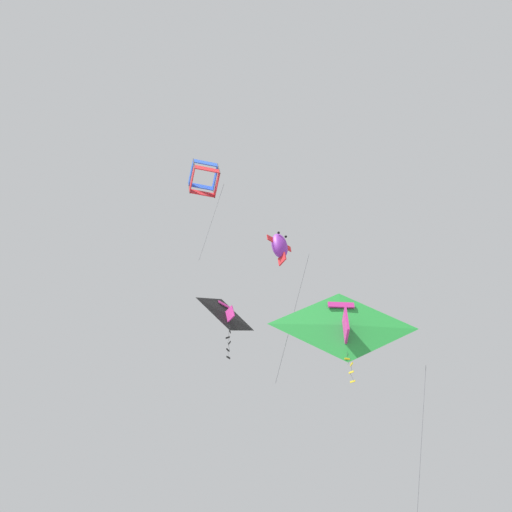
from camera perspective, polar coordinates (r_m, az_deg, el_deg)
kite_delta_near_right at (r=25.93m, az=6.41°, el=-5.06°), size 3.70×4.37×9.61m
kite_fish_mid_left at (r=30.25m, az=1.73°, el=0.73°), size 1.37×1.51×7.71m
kite_box_low_drifter at (r=40.78m, az=-3.81°, el=5.68°), size 2.54×1.76×8.27m
kite_delta_far_centre at (r=28.38m, az=-2.16°, el=-4.26°), size 0.95×2.03×2.61m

